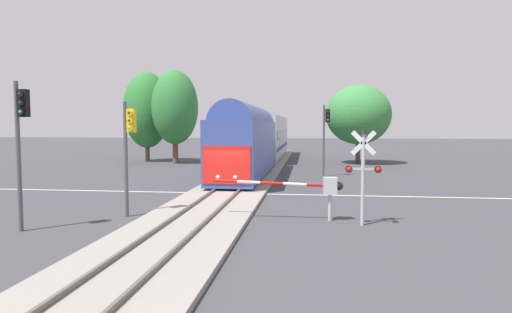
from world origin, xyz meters
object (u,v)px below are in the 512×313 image
object	(u,v)px
oak_far_right	(358,115)
crossing_signal_mast	(363,166)
traffic_signal_near_left	(21,131)
traffic_signal_median	(128,140)
crossing_gate_near	(317,187)
traffic_signal_far_side	(326,129)
oak_behind_train	(175,107)
commuter_train	(261,137)
pine_left_background	(147,110)

from	to	relation	value
oak_far_right	crossing_signal_mast	bearing A→B (deg)	-95.72
traffic_signal_near_left	traffic_signal_median	bearing A→B (deg)	47.01
crossing_gate_near	traffic_signal_median	distance (m)	8.17
traffic_signal_far_side	oak_behind_train	bearing A→B (deg)	146.17
crossing_signal_mast	traffic_signal_near_left	distance (m)	12.85
commuter_train	crossing_gate_near	size ratio (longest dim) A/B	7.02
crossing_signal_mast	traffic_signal_near_left	size ratio (longest dim) A/B	0.69
crossing_gate_near	crossing_signal_mast	world-z (taller)	crossing_signal_mast
commuter_train	traffic_signal_far_side	world-z (taller)	commuter_train
crossing_gate_near	traffic_signal_median	world-z (taller)	traffic_signal_median
oak_far_right	oak_behind_train	bearing A→B (deg)	-173.88
crossing_gate_near	oak_far_right	world-z (taller)	oak_far_right
commuter_train	oak_behind_train	size ratio (longest dim) A/B	3.97
traffic_signal_median	oak_far_right	world-z (taller)	oak_far_right
commuter_train	pine_left_background	bearing A→B (deg)	162.14
crossing_gate_near	traffic_signal_near_left	world-z (taller)	traffic_signal_near_left
oak_behind_train	commuter_train	bearing A→B (deg)	-12.37
crossing_gate_near	crossing_signal_mast	xyz separation A→B (m)	(1.77, -0.72, 0.93)
oak_behind_train	oak_far_right	world-z (taller)	oak_behind_train
pine_left_background	crossing_signal_mast	bearing A→B (deg)	-55.66
commuter_train	crossing_signal_mast	distance (m)	25.41
crossing_signal_mast	traffic_signal_median	world-z (taller)	traffic_signal_median
commuter_train	oak_behind_train	xyz separation A→B (m)	(-9.06, 1.99, 2.96)
traffic_signal_median	oak_far_right	xyz separation A→B (m)	(12.57, 27.96, 1.70)
traffic_signal_near_left	oak_far_right	distance (m)	34.61
crossing_gate_near	oak_behind_train	world-z (taller)	oak_behind_train
traffic_signal_median	crossing_signal_mast	bearing A→B (deg)	-3.08
crossing_signal_mast	traffic_signal_far_side	world-z (taller)	traffic_signal_far_side
traffic_signal_median	pine_left_background	bearing A→B (deg)	109.30
traffic_signal_near_left	pine_left_background	world-z (taller)	pine_left_background
commuter_train	traffic_signal_median	world-z (taller)	commuter_train
crossing_gate_near	traffic_signal_far_side	distance (m)	15.96
traffic_signal_far_side	oak_behind_train	distance (m)	18.07
oak_far_right	traffic_signal_far_side	bearing A→B (deg)	-107.21
crossing_gate_near	oak_far_right	distance (m)	28.38
traffic_signal_near_left	traffic_signal_median	world-z (taller)	traffic_signal_near_left
commuter_train	crossing_gate_near	xyz separation A→B (m)	(4.94, -23.78, -1.38)
traffic_signal_far_side	oak_behind_train	size ratio (longest dim) A/B	0.57
pine_left_background	commuter_train	bearing A→B (deg)	-17.86
traffic_signal_median	oak_behind_train	distance (m)	26.77
crossing_gate_near	oak_far_right	size ratio (longest dim) A/B	0.67
traffic_signal_near_left	pine_left_background	bearing A→B (deg)	102.74
commuter_train	crossing_gate_near	bearing A→B (deg)	-78.27
crossing_gate_near	pine_left_background	world-z (taller)	pine_left_background
oak_behind_train	pine_left_background	bearing A→B (deg)	150.43
traffic_signal_far_side	oak_behind_train	world-z (taller)	oak_behind_train
commuter_train	oak_behind_train	bearing A→B (deg)	167.63
traffic_signal_median	pine_left_background	size ratio (longest dim) A/B	0.51
traffic_signal_far_side	crossing_signal_mast	bearing A→B (deg)	-87.01
commuter_train	crossing_signal_mast	bearing A→B (deg)	-74.68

